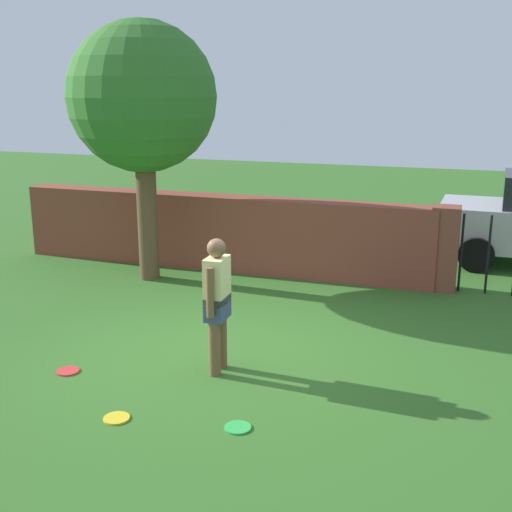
{
  "coord_description": "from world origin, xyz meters",
  "views": [
    {
      "loc": [
        2.91,
        -7.24,
        3.32
      ],
      "look_at": [
        0.08,
        1.04,
        1.0
      ],
      "focal_mm": 45.85,
      "sensor_mm": 36.0,
      "label": 1
    }
  ],
  "objects": [
    {
      "name": "frisbee_red",
      "position": [
        -1.52,
        -1.2,
        0.01
      ],
      "size": [
        0.27,
        0.27,
        0.02
      ],
      "primitive_type": "cylinder",
      "color": "red",
      "rests_on": "ground"
    },
    {
      "name": "frisbee_yellow",
      "position": [
        -0.38,
        -2.0,
        0.01
      ],
      "size": [
        0.27,
        0.27,
        0.02
      ],
      "primitive_type": "cylinder",
      "color": "yellow",
      "rests_on": "ground"
    },
    {
      "name": "person",
      "position": [
        0.17,
        -0.6,
        0.9
      ],
      "size": [
        0.23,
        0.54,
        1.62
      ],
      "rotation": [
        0.0,
        0.0,
        -1.54
      ],
      "color": "brown",
      "rests_on": "ground"
    },
    {
      "name": "brick_wall",
      "position": [
        -1.5,
        3.57,
        0.68
      ],
      "size": [
        7.76,
        0.5,
        1.36
      ],
      "primitive_type": "cube",
      "color": "brown",
      "rests_on": "ground"
    },
    {
      "name": "ground_plane",
      "position": [
        0.0,
        0.0,
        0.0
      ],
      "size": [
        40.0,
        40.0,
        0.0
      ],
      "primitive_type": "plane",
      "color": "#336623"
    },
    {
      "name": "tree",
      "position": [
        -2.41,
        2.58,
        3.07
      ],
      "size": [
        2.47,
        2.47,
        4.34
      ],
      "color": "brown",
      "rests_on": "ground"
    },
    {
      "name": "frisbee_green",
      "position": [
        0.85,
        -1.78,
        0.01
      ],
      "size": [
        0.27,
        0.27,
        0.02
      ],
      "primitive_type": "cylinder",
      "color": "green",
      "rests_on": "ground"
    }
  ]
}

